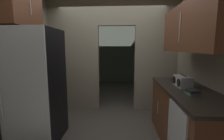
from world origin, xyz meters
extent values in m
plane|color=#47423D|center=(0.00, 0.00, 0.00)|extent=(20.00, 20.00, 0.00)
cube|color=gray|center=(-0.95, 1.26, 1.42)|extent=(1.24, 0.12, 2.84)
cube|color=gray|center=(1.06, 1.26, 1.42)|extent=(1.00, 0.12, 2.84)
cube|color=gray|center=(0.12, 1.26, 2.45)|extent=(0.89, 0.12, 0.78)
cube|color=gray|center=(0.00, 4.44, 1.42)|extent=(3.13, 0.10, 2.84)
cube|color=gray|center=(-1.52, 2.85, 1.42)|extent=(0.10, 3.18, 2.84)
cube|color=gray|center=(1.52, 2.85, 1.42)|extent=(0.10, 3.18, 2.84)
cube|color=black|center=(-1.14, -0.16, 0.92)|extent=(0.73, 0.72, 1.84)
cube|color=#B7BABC|center=(-1.14, -0.53, 0.92)|extent=(0.73, 0.03, 1.84)
cube|color=brown|center=(1.22, -0.29, 0.45)|extent=(0.64, 1.84, 0.90)
cube|color=black|center=(1.22, -0.29, 0.92)|extent=(0.68, 1.84, 0.04)
cylinder|color=#B7BABC|center=(0.89, -0.70, 0.49)|extent=(0.01, 0.01, 0.22)
cylinder|color=#B7BABC|center=(0.89, 0.11, 0.49)|extent=(0.01, 0.01, 0.22)
cube|color=brown|center=(1.22, -0.29, 1.82)|extent=(0.34, 1.66, 0.67)
cylinder|color=#B7BABC|center=(1.04, -0.29, 1.82)|extent=(0.01, 0.01, 0.40)
cube|color=#B2B2B7|center=(1.19, -0.13, 1.02)|extent=(0.18, 0.34, 0.17)
cylinder|color=#262626|center=(1.19, -0.13, 1.12)|extent=(0.02, 0.24, 0.02)
cylinder|color=black|center=(1.10, -0.23, 1.02)|extent=(0.01, 0.12, 0.12)
cylinder|color=black|center=(1.10, -0.02, 1.02)|extent=(0.01, 0.12, 0.12)
cube|color=#388C47|center=(1.14, -0.56, 0.95)|extent=(0.10, 0.16, 0.02)
cube|color=#8C3893|center=(1.16, -0.57, 0.97)|extent=(0.12, 0.14, 0.02)
cube|color=black|center=(1.15, -0.56, 0.99)|extent=(0.15, 0.17, 0.03)
camera|label=1|loc=(0.24, -2.55, 1.54)|focal=24.82mm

